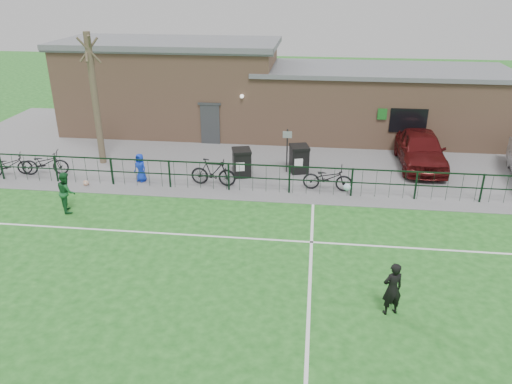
# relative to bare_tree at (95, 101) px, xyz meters

# --- Properties ---
(ground) EXTENTS (90.00, 90.00, 0.00)m
(ground) POSITION_rel_bare_tree_xyz_m (8.00, -10.50, -3.00)
(ground) COLOR #1A5B1B
(ground) RESTS_ON ground
(paving_strip) EXTENTS (34.00, 13.00, 0.02)m
(paving_strip) POSITION_rel_bare_tree_xyz_m (8.00, 3.00, -2.99)
(paving_strip) COLOR slate
(paving_strip) RESTS_ON ground
(pitch_line_touch) EXTENTS (28.00, 0.10, 0.01)m
(pitch_line_touch) POSITION_rel_bare_tree_xyz_m (8.00, -2.70, -3.00)
(pitch_line_touch) COLOR white
(pitch_line_touch) RESTS_ON ground
(pitch_line_mid) EXTENTS (28.00, 0.10, 0.01)m
(pitch_line_mid) POSITION_rel_bare_tree_xyz_m (8.00, -6.50, -3.00)
(pitch_line_mid) COLOR white
(pitch_line_mid) RESTS_ON ground
(pitch_line_perp) EXTENTS (0.10, 16.00, 0.01)m
(pitch_line_perp) POSITION_rel_bare_tree_xyz_m (10.00, -10.50, -3.00)
(pitch_line_perp) COLOR white
(pitch_line_perp) RESTS_ON ground
(perimeter_fence) EXTENTS (28.00, 0.10, 1.20)m
(perimeter_fence) POSITION_rel_bare_tree_xyz_m (8.00, -2.50, -2.40)
(perimeter_fence) COLOR black
(perimeter_fence) RESTS_ON ground
(bare_tree) EXTENTS (0.30, 0.30, 6.00)m
(bare_tree) POSITION_rel_bare_tree_xyz_m (0.00, 0.00, 0.00)
(bare_tree) COLOR #4E402F
(bare_tree) RESTS_ON ground
(wheelie_bin_left) EXTENTS (0.95, 1.02, 1.14)m
(wheelie_bin_left) POSITION_rel_bare_tree_xyz_m (6.80, -0.84, -2.41)
(wheelie_bin_left) COLOR black
(wheelie_bin_left) RESTS_ON paving_strip
(wheelie_bin_right) EXTENTS (0.94, 1.02, 1.14)m
(wheelie_bin_right) POSITION_rel_bare_tree_xyz_m (9.29, -0.06, -2.41)
(wheelie_bin_right) COLOR black
(wheelie_bin_right) RESTS_ON paving_strip
(sign_post) EXTENTS (0.07, 0.07, 2.00)m
(sign_post) POSITION_rel_bare_tree_xyz_m (8.74, -0.16, -1.98)
(sign_post) COLOR black
(sign_post) RESTS_ON paving_strip
(car_maroon) EXTENTS (1.98, 4.85, 1.65)m
(car_maroon) POSITION_rel_bare_tree_xyz_m (14.82, 1.35, -2.16)
(car_maroon) COLOR #4E0D0E
(car_maroon) RESTS_ON paving_strip
(bicycle_a) EXTENTS (1.97, 1.37, 0.98)m
(bicycle_a) POSITION_rel_bare_tree_xyz_m (-3.41, -2.09, -2.49)
(bicycle_a) COLOR black
(bicycle_a) RESTS_ON paving_strip
(bicycle_c) EXTENTS (2.15, 1.07, 1.08)m
(bicycle_c) POSITION_rel_bare_tree_xyz_m (-1.89, -1.79, -2.44)
(bicycle_c) COLOR black
(bicycle_c) RESTS_ON paving_strip
(bicycle_d) EXTENTS (1.99, 0.70, 1.17)m
(bicycle_d) POSITION_rel_bare_tree_xyz_m (5.77, -2.08, -2.39)
(bicycle_d) COLOR black
(bicycle_d) RESTS_ON paving_strip
(bicycle_e) EXTENTS (2.07, 0.83, 1.07)m
(bicycle_e) POSITION_rel_bare_tree_xyz_m (10.55, -2.02, -2.45)
(bicycle_e) COLOR black
(bicycle_e) RESTS_ON paving_strip
(spectator_child) EXTENTS (0.71, 0.61, 1.23)m
(spectator_child) POSITION_rel_bare_tree_xyz_m (2.57, -2.01, -2.36)
(spectator_child) COLOR #1434C2
(spectator_child) RESTS_ON paving_strip
(goalkeeper_kick) EXTENTS (1.57, 3.43, 2.39)m
(goalkeeper_kick) POSITION_rel_bare_tree_xyz_m (12.09, -9.96, -2.19)
(goalkeeper_kick) COLOR black
(goalkeeper_kick) RESTS_ON ground
(outfield_player) EXTENTS (0.90, 0.95, 1.55)m
(outfield_player) POSITION_rel_bare_tree_xyz_m (0.80, -5.16, -2.22)
(outfield_player) COLOR #19592A
(outfield_player) RESTS_ON ground
(ball_ground) EXTENTS (0.25, 0.25, 0.25)m
(ball_ground) POSITION_rel_bare_tree_xyz_m (0.39, -2.76, -2.88)
(ball_ground) COLOR silver
(ball_ground) RESTS_ON ground
(clubhouse) EXTENTS (24.25, 5.40, 4.96)m
(clubhouse) POSITION_rel_bare_tree_xyz_m (7.12, 6.00, -0.78)
(clubhouse) COLOR #A67A5D
(clubhouse) RESTS_ON ground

